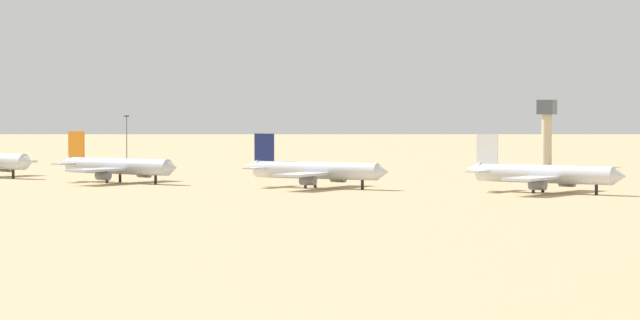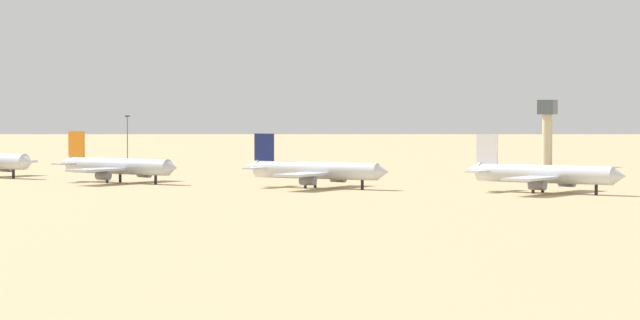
% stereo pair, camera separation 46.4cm
% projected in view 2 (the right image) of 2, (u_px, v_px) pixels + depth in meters
% --- Properties ---
extents(ground, '(4000.00, 4000.00, 0.00)m').
position_uv_depth(ground, '(308.00, 189.00, 321.65)').
color(ground, tan).
extents(ridge_far_west, '(352.33, 318.26, 91.15)m').
position_uv_depth(ridge_far_west, '(269.00, 80.00, 1395.47)').
color(ridge_far_west, gray).
rests_on(ridge_far_west, ground).
extents(ridge_west, '(246.76, 199.40, 115.15)m').
position_uv_depth(ridge_west, '(603.00, 71.00, 1486.28)').
color(ridge_west, gray).
rests_on(ridge_west, ground).
extents(parked_jet_orange_2, '(37.97, 32.25, 12.55)m').
position_uv_depth(parked_jet_orange_2, '(117.00, 166.00, 347.56)').
color(parked_jet_orange_2, silver).
rests_on(parked_jet_orange_2, ground).
extents(parked_jet_navy_3, '(37.44, 31.43, 12.38)m').
position_uv_depth(parked_jet_navy_3, '(314.00, 170.00, 324.61)').
color(parked_jet_navy_3, silver).
rests_on(parked_jet_navy_3, ground).
extents(parked_jet_white_4, '(37.79, 32.11, 12.49)m').
position_uv_depth(parked_jet_white_4, '(543.00, 174.00, 305.84)').
color(parked_jet_white_4, silver).
rests_on(parked_jet_white_4, ground).
extents(control_tower, '(5.20, 5.20, 20.93)m').
position_uv_depth(control_tower, '(547.00, 126.00, 449.96)').
color(control_tower, '#C6B793').
rests_on(control_tower, ground).
extents(light_pole_west, '(1.80, 0.50, 15.64)m').
position_uv_depth(light_pole_west, '(127.00, 134.00, 517.91)').
color(light_pole_west, '#59595E').
rests_on(light_pole_west, ground).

